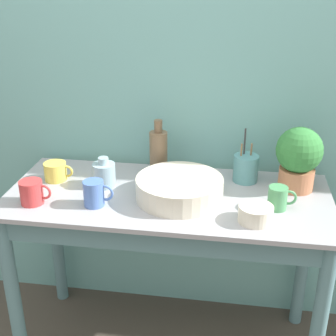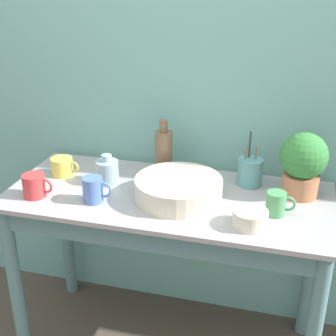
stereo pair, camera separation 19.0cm
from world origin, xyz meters
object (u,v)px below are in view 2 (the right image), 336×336
potted_plant (303,162)px  bottle_tall (164,151)px  mug_yellow (62,167)px  bottle_short (107,171)px  bowl_wash_large (178,189)px  mug_red (35,186)px  mug_blue (93,190)px  bowl_small_cream (250,218)px  mug_green (277,204)px  utensil_cup (250,172)px

potted_plant → bottle_tall: potted_plant is taller
mug_yellow → bottle_short: bearing=-6.6°
bowl_wash_large → mug_yellow: size_ratio=2.72×
bowl_wash_large → bottle_short: 0.34m
mug_red → mug_blue: mug_blue is taller
potted_plant → bowl_small_cream: size_ratio=2.10×
mug_blue → bowl_wash_large: bearing=18.9°
bowl_wash_large → mug_yellow: bowl_wash_large is taller
mug_red → mug_blue: 0.25m
bowl_wash_large → bowl_small_cream: bearing=-25.1°
potted_plant → mug_green: bearing=-113.9°
bottle_tall → mug_yellow: bearing=-162.8°
mug_blue → bottle_tall: bearing=59.6°
bowl_wash_large → bottle_short: bearing=168.8°
utensil_cup → mug_green: bearing=-62.1°
bowl_wash_large → bowl_small_cream: bowl_wash_large is taller
bottle_tall → bowl_small_cream: (0.43, -0.37, -0.07)m
mug_yellow → utensil_cup: bearing=8.0°
bottle_short → mug_yellow: bearing=173.4°
bottle_short → utensil_cup: 0.62m
mug_green → mug_blue: (-0.72, -0.08, 0.01)m
mug_blue → bottle_short: bearing=93.5°
mug_red → bowl_small_cream: (0.88, -0.01, -0.02)m
bottle_tall → mug_blue: (-0.20, -0.34, -0.05)m
bowl_wash_large → mug_red: mug_red is taller
mug_red → bowl_small_cream: 0.88m
potted_plant → bowl_wash_large: bearing=-161.2°
utensil_cup → mug_yellow: bearing=-172.0°
mug_green → mug_red: bearing=-174.0°
bottle_short → mug_red: 0.31m
bottle_tall → bowl_wash_large: bearing=-61.3°
potted_plant → utensil_cup: (-0.21, 0.05, -0.09)m
bowl_wash_large → utensil_cup: bearing=38.1°
potted_plant → mug_blue: 0.85m
bottle_tall → utensil_cup: (0.39, -0.02, -0.05)m
bowl_wash_large → mug_red: size_ratio=2.76×
bottle_short → bowl_small_cream: (0.64, -0.21, -0.02)m
mug_red → bowl_wash_large: bearing=12.9°
bottle_short → potted_plant: bearing=6.8°
mug_red → mug_blue: (0.25, 0.02, 0.00)m
mug_yellow → mug_red: bearing=-93.1°
bottle_short → mug_blue: (0.01, -0.18, -0.00)m
bottle_short → mug_blue: bearing=-86.5°
bottle_tall → mug_green: size_ratio=2.29×
bottle_short → mug_green: 0.73m
mug_green → utensil_cup: bearing=117.9°
potted_plant → mug_red: size_ratio=2.12×
bottle_short → mug_blue: 0.18m
bowl_wash_large → bottle_tall: 0.27m
mug_green → utensil_cup: (-0.13, 0.24, 0.01)m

